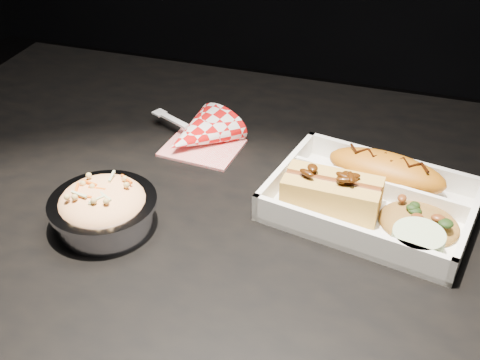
% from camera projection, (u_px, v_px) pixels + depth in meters
% --- Properties ---
extents(dining_table, '(1.20, 0.80, 0.75)m').
position_uv_depth(dining_table, '(256.00, 259.00, 0.84)').
color(dining_table, black).
rests_on(dining_table, ground).
extents(food_tray, '(0.28, 0.22, 0.04)m').
position_uv_depth(food_tray, '(371.00, 204.00, 0.77)').
color(food_tray, white).
rests_on(food_tray, dining_table).
extents(fried_pastry, '(0.17, 0.09, 0.04)m').
position_uv_depth(fried_pastry, '(386.00, 170.00, 0.80)').
color(fried_pastry, '#B96812').
rests_on(fried_pastry, food_tray).
extents(hotdog, '(0.12, 0.06, 0.06)m').
position_uv_depth(hotdog, '(332.00, 190.00, 0.76)').
color(hotdog, gold).
rests_on(hotdog, food_tray).
extents(fried_rice_mound, '(0.11, 0.10, 0.03)m').
position_uv_depth(fried_rice_mound, '(420.00, 216.00, 0.73)').
color(fried_rice_mound, olive).
rests_on(fried_rice_mound, food_tray).
extents(cupcake_liner, '(0.06, 0.06, 0.03)m').
position_uv_depth(cupcake_liner, '(417.00, 243.00, 0.69)').
color(cupcake_liner, '#B0C796').
rests_on(cupcake_liner, food_tray).
extents(foil_coleslaw_cup, '(0.13, 0.13, 0.07)m').
position_uv_depth(foil_coleslaw_cup, '(103.00, 207.00, 0.74)').
color(foil_coleslaw_cup, silver).
rests_on(foil_coleslaw_cup, dining_table).
extents(napkin_fork, '(0.16, 0.14, 0.10)m').
position_uv_depth(napkin_fork, '(198.00, 135.00, 0.90)').
color(napkin_fork, red).
rests_on(napkin_fork, dining_table).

